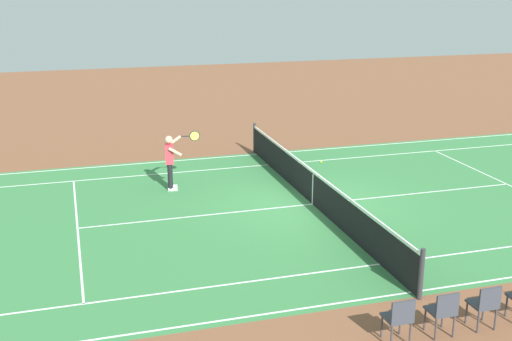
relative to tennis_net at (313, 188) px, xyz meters
The scene contains 9 objects.
ground_plane 0.49m from the tennis_net, ahead, with size 60.00×60.00×0.00m, color brown.
court_slab 0.49m from the tennis_net, ahead, with size 24.20×11.40×0.00m, color #387A42.
court_line_markings 0.49m from the tennis_net, ahead, with size 23.85×11.05×0.01m.
tennis_net is the anchor object (origin of this frame).
tennis_player_near 4.37m from the tennis_net, 34.50° to the right, with size 1.13×0.77×1.70m.
tennis_ball 4.26m from the tennis_net, 115.19° to the right, with size 0.07×0.07×0.07m, color #CCE01E.
spectator_chair_5 7.15m from the tennis_net, 94.18° to the left, with size 0.44×0.44×0.88m.
spectator_chair_6 7.14m from the tennis_net, 87.28° to the left, with size 0.44×0.44×0.88m.
spectator_chair_7 7.23m from the tennis_net, 80.45° to the left, with size 0.44×0.44×0.88m.
Camera 1 is at (6.38, 15.93, 6.15)m, focal length 45.31 mm.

